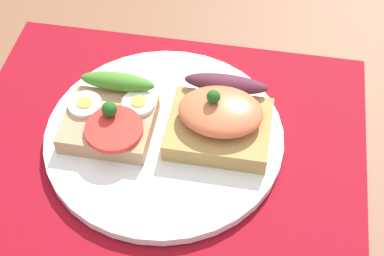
{
  "coord_description": "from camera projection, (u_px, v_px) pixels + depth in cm",
  "views": [
    {
      "loc": [
        9.36,
        -36.7,
        48.53
      ],
      "look_at": [
        3.0,
        0.0,
        2.88
      ],
      "focal_mm": 53.59,
      "sensor_mm": 36.0,
      "label": 1
    }
  ],
  "objects": [
    {
      "name": "ground_plane",
      "position": [
        165.0,
        150.0,
        0.63
      ],
      "size": [
        120.0,
        90.0,
        3.2
      ],
      "primitive_type": "cube",
      "color": "brown"
    },
    {
      "name": "sandwich_salmon",
      "position": [
        220.0,
        118.0,
        0.59
      ],
      "size": [
        10.56,
        10.01,
        5.95
      ],
      "color": "#B38B4B",
      "rests_on": "plate"
    },
    {
      "name": "placemat",
      "position": [
        164.0,
        140.0,
        0.61
      ],
      "size": [
        42.69,
        32.03,
        0.3
      ],
      "primitive_type": "cube",
      "color": "maroon",
      "rests_on": "ground_plane"
    },
    {
      "name": "sandwich_egg_tomato",
      "position": [
        111.0,
        117.0,
        0.6
      ],
      "size": [
        9.2,
        10.03,
        4.22
      ],
      "color": "tan",
      "rests_on": "plate"
    },
    {
      "name": "plate",
      "position": [
        164.0,
        136.0,
        0.61
      ],
      "size": [
        25.29,
        25.29,
        1.08
      ],
      "primitive_type": "cylinder",
      "color": "white",
      "rests_on": "placemat"
    }
  ]
}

